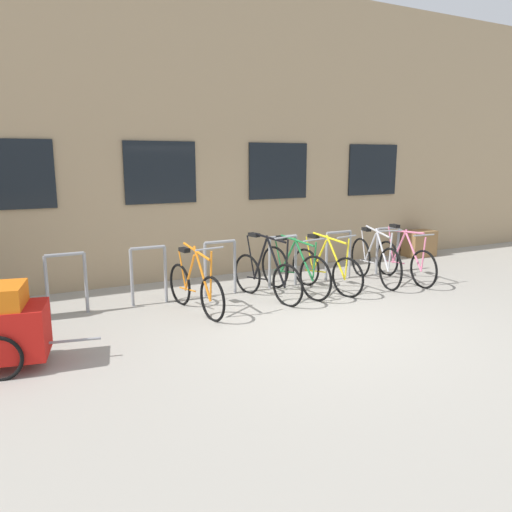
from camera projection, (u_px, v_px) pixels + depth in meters
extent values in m
plane|color=#9E998E|center=(314.00, 322.00, 6.78)|extent=(42.00, 42.00, 0.00)
cube|color=tan|center=(162.00, 140.00, 12.52)|extent=(28.00, 7.94, 5.44)
cube|color=black|center=(10.00, 174.00, 7.58)|extent=(1.30, 0.04, 1.10)
cube|color=black|center=(161.00, 173.00, 8.64)|extent=(1.30, 0.04, 1.10)
cube|color=black|center=(278.00, 171.00, 9.70)|extent=(1.30, 0.04, 1.10)
cube|color=black|center=(373.00, 170.00, 10.76)|extent=(1.30, 0.04, 1.10)
cylinder|color=gray|center=(47.00, 287.00, 6.91)|extent=(0.05, 0.05, 0.90)
cylinder|color=gray|center=(86.00, 283.00, 7.14)|extent=(0.05, 0.05, 0.90)
cylinder|color=gray|center=(64.00, 255.00, 6.93)|extent=(0.53, 0.05, 0.05)
cylinder|color=gray|center=(132.00, 278.00, 7.44)|extent=(0.05, 0.05, 0.90)
cylinder|color=gray|center=(166.00, 274.00, 7.67)|extent=(0.05, 0.05, 0.90)
cylinder|color=gray|center=(148.00, 248.00, 7.46)|extent=(0.53, 0.05, 0.05)
cylinder|color=gray|center=(205.00, 270.00, 7.96)|extent=(0.05, 0.05, 0.90)
cylinder|color=gray|center=(235.00, 267.00, 8.20)|extent=(0.05, 0.05, 0.90)
cylinder|color=gray|center=(220.00, 242.00, 7.99)|extent=(0.53, 0.05, 0.05)
cylinder|color=gray|center=(270.00, 263.00, 8.49)|extent=(0.05, 0.05, 0.90)
cylinder|color=gray|center=(296.00, 260.00, 8.73)|extent=(0.05, 0.05, 0.90)
cylinder|color=gray|center=(283.00, 237.00, 8.52)|extent=(0.53, 0.05, 0.05)
cylinder|color=gray|center=(327.00, 257.00, 9.02)|extent=(0.05, 0.05, 0.90)
cylinder|color=gray|center=(350.00, 254.00, 9.26)|extent=(0.05, 0.05, 0.90)
cylinder|color=gray|center=(339.00, 232.00, 9.05)|extent=(0.53, 0.05, 0.05)
cylinder|color=gray|center=(377.00, 252.00, 9.55)|extent=(0.05, 0.05, 0.90)
cylinder|color=gray|center=(398.00, 249.00, 9.79)|extent=(0.05, 0.05, 0.90)
cylinder|color=gray|center=(389.00, 228.00, 9.58)|extent=(0.53, 0.05, 0.05)
torus|color=black|center=(180.00, 285.00, 7.59)|extent=(0.14, 0.66, 0.66)
torus|color=black|center=(212.00, 299.00, 6.80)|extent=(0.14, 0.66, 0.66)
cylinder|color=orange|center=(202.00, 273.00, 6.96)|extent=(0.11, 0.47, 0.75)
cylinder|color=orange|center=(190.00, 273.00, 7.27)|extent=(0.09, 0.35, 0.61)
cylinder|color=orange|center=(196.00, 251.00, 7.02)|extent=(0.16, 0.76, 0.17)
cylinder|color=orange|center=(187.00, 289.00, 7.40)|extent=(0.10, 0.49, 0.07)
cylinder|color=orange|center=(182.00, 268.00, 7.46)|extent=(0.06, 0.20, 0.56)
cylinder|color=orange|center=(211.00, 275.00, 6.76)|extent=(0.04, 0.08, 0.68)
cube|color=black|center=(184.00, 250.00, 7.33)|extent=(0.13, 0.21, 0.06)
cylinder|color=gray|center=(210.00, 249.00, 6.70)|extent=(0.44, 0.10, 0.03)
torus|color=black|center=(361.00, 257.00, 9.44)|extent=(0.19, 0.75, 0.76)
torus|color=black|center=(390.00, 269.00, 8.41)|extent=(0.19, 0.75, 0.76)
cylinder|color=#B7B7BC|center=(382.00, 250.00, 8.63)|extent=(0.14, 0.52, 0.71)
cylinder|color=#B7B7BC|center=(370.00, 248.00, 9.05)|extent=(0.11, 0.39, 0.62)
cylinder|color=#B7B7BC|center=(378.00, 232.00, 8.75)|extent=(0.20, 0.85, 0.13)
cylinder|color=#B7B7BC|center=(367.00, 261.00, 9.19)|extent=(0.13, 0.54, 0.08)
cylinder|color=#B7B7BC|center=(363.00, 244.00, 9.30)|extent=(0.06, 0.20, 0.55)
cylinder|color=#B7B7BC|center=(390.00, 251.00, 8.37)|extent=(0.04, 0.08, 0.64)
cube|color=black|center=(366.00, 229.00, 9.16)|extent=(0.14, 0.22, 0.06)
cylinder|color=gray|center=(391.00, 231.00, 8.33)|extent=(0.44, 0.11, 0.03)
torus|color=black|center=(275.00, 267.00, 8.60)|extent=(0.16, 0.75, 0.75)
torus|color=black|center=(315.00, 279.00, 7.78)|extent=(0.16, 0.75, 0.75)
cylinder|color=#1E7238|center=(304.00, 259.00, 7.95)|extent=(0.12, 0.50, 0.67)
cylinder|color=#1E7238|center=(288.00, 257.00, 8.28)|extent=(0.10, 0.37, 0.59)
cylinder|color=#1E7238|center=(297.00, 241.00, 8.03)|extent=(0.17, 0.81, 0.11)
cylinder|color=#1E7238|center=(284.00, 271.00, 8.40)|extent=(0.11, 0.52, 0.08)
cylinder|color=#1E7238|center=(278.00, 254.00, 8.48)|extent=(0.06, 0.20, 0.53)
cylinder|color=#1E7238|center=(315.00, 260.00, 7.74)|extent=(0.04, 0.08, 0.59)
cube|color=black|center=(282.00, 238.00, 8.35)|extent=(0.13, 0.21, 0.06)
cylinder|color=gray|center=(314.00, 240.00, 7.70)|extent=(0.44, 0.10, 0.03)
torus|color=black|center=(247.00, 274.00, 8.22)|extent=(0.19, 0.68, 0.69)
torus|color=black|center=(287.00, 286.00, 7.48)|extent=(0.19, 0.68, 0.69)
cylinder|color=black|center=(276.00, 261.00, 7.62)|extent=(0.14, 0.47, 0.78)
cylinder|color=black|center=(260.00, 259.00, 7.91)|extent=(0.11, 0.34, 0.73)
cylinder|color=black|center=(269.00, 238.00, 7.67)|extent=(0.21, 0.75, 0.09)
cylinder|color=black|center=(257.00, 278.00, 8.04)|extent=(0.14, 0.49, 0.07)
cylinder|color=black|center=(251.00, 256.00, 8.09)|extent=(0.07, 0.20, 0.67)
cylinder|color=black|center=(287.00, 262.00, 7.43)|extent=(0.04, 0.08, 0.72)
cube|color=black|center=(254.00, 235.00, 7.95)|extent=(0.14, 0.22, 0.06)
cylinder|color=gray|center=(286.00, 237.00, 7.37)|extent=(0.43, 0.13, 0.03)
torus|color=black|center=(387.00, 258.00, 9.50)|extent=(0.10, 0.69, 0.69)
torus|color=black|center=(423.00, 269.00, 8.55)|extent=(0.10, 0.69, 0.69)
cylinder|color=pink|center=(414.00, 252.00, 8.76)|extent=(0.08, 0.50, 0.64)
cylinder|color=pink|center=(399.00, 247.00, 9.13)|extent=(0.07, 0.38, 0.70)
cylinder|color=pink|center=(409.00, 232.00, 8.85)|extent=(0.11, 0.82, 0.09)
cylinder|color=pink|center=(395.00, 262.00, 9.27)|extent=(0.07, 0.52, 0.07)
cylinder|color=pink|center=(391.00, 243.00, 9.36)|extent=(0.04, 0.20, 0.64)
cylinder|color=pink|center=(424.00, 253.00, 8.52)|extent=(0.03, 0.08, 0.58)
cube|color=black|center=(395.00, 226.00, 9.21)|extent=(0.12, 0.21, 0.06)
cylinder|color=gray|center=(424.00, 235.00, 8.48)|extent=(0.44, 0.06, 0.03)
torus|color=black|center=(306.00, 267.00, 8.74)|extent=(0.18, 0.68, 0.68)
torus|color=black|center=(348.00, 278.00, 7.97)|extent=(0.18, 0.68, 0.68)
cylinder|color=yellow|center=(336.00, 257.00, 8.13)|extent=(0.13, 0.47, 0.71)
cylinder|color=yellow|center=(319.00, 256.00, 8.43)|extent=(0.10, 0.35, 0.62)
cylinder|color=yellow|center=(329.00, 238.00, 8.19)|extent=(0.19, 0.75, 0.12)
cylinder|color=yellow|center=(315.00, 271.00, 8.55)|extent=(0.12, 0.49, 0.07)
cylinder|color=yellow|center=(309.00, 253.00, 8.61)|extent=(0.06, 0.20, 0.57)
cylinder|color=yellow|center=(347.00, 258.00, 7.93)|extent=(0.04, 0.08, 0.65)
cube|color=black|center=(313.00, 236.00, 8.48)|extent=(0.14, 0.22, 0.06)
cylinder|color=gray|center=(347.00, 237.00, 7.88)|extent=(0.44, 0.11, 0.03)
cube|color=red|center=(3.00, 332.00, 5.22)|extent=(1.00, 0.76, 0.56)
torus|color=black|center=(11.00, 337.00, 5.56)|extent=(0.50, 0.14, 0.50)
cylinder|color=gray|center=(75.00, 340.00, 5.44)|extent=(0.55, 0.14, 0.03)
cube|color=olive|center=(419.00, 243.00, 11.34)|extent=(0.70, 0.44, 0.60)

